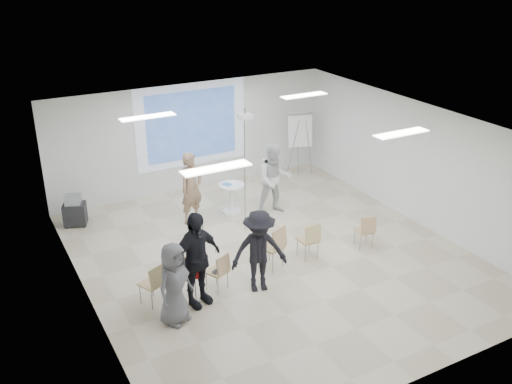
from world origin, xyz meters
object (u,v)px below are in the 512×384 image
audience_left (196,253)px  chair_left_inner (219,269)px  player_right (274,175)px  player_left (191,184)px  flipchart_easel (300,130)px  pedestal_table (232,196)px  av_cart (75,211)px  chair_left_mid (184,272)px  chair_right_far (366,229)px  laptop (216,270)px  audience_mid (259,246)px  chair_far_left (154,281)px  chair_right_inner (310,238)px  audience_outer (174,279)px  chair_center (274,244)px

audience_left → chair_left_inner: bearing=5.3°
player_right → chair_left_inner: size_ratio=2.55×
player_left → flipchart_easel: player_left is taller
player_left → pedestal_table: bearing=-17.2°
av_cart → chair_left_mid: bearing=-53.5°
av_cart → chair_right_far: bearing=-17.0°
laptop → audience_mid: audience_mid is taller
player_left → av_cart: size_ratio=2.60×
pedestal_table → laptop: pedestal_table is taller
pedestal_table → player_left: bearing=-178.5°
pedestal_table → audience_left: bearing=-125.5°
player_left → chair_far_left: bearing=-143.1°
player_right → chair_right_inner: size_ratio=2.38×
audience_outer → flipchart_easel: 7.68m
laptop → flipchart_easel: size_ratio=0.15×
pedestal_table → chair_right_far: size_ratio=1.03×
chair_left_mid → flipchart_easel: 6.99m
chair_left_inner → chair_right_far: chair_right_far is taller
pedestal_table → chair_center: size_ratio=0.86×
chair_right_inner → av_cart: bearing=134.2°
audience_left → av_cart: bearing=90.8°
audience_outer → audience_left: bearing=1.5°
chair_far_left → audience_mid: (2.00, -0.49, 0.47)m
chair_left_inner → laptop: bearing=84.6°
chair_left_inner → chair_right_inner: bearing=-19.6°
audience_mid → flipchart_easel: bearing=65.1°
player_right → audience_mid: size_ratio=1.05×
chair_right_far → audience_mid: (-2.94, -0.34, 0.50)m
player_right → chair_far_left: size_ratio=2.39×
chair_right_far → audience_left: audience_left is taller
chair_center → chair_far_left: bearing=157.8°
chair_left_inner → av_cart: 4.72m
player_left → laptop: 3.17m
chair_left_mid → chair_right_far: bearing=9.3°
chair_left_mid → av_cart: bearing=115.7°
pedestal_table → chair_left_inner: pedestal_table is taller
chair_left_mid → audience_left: 0.61m
laptop → audience_left: audience_left is taller
player_left → chair_center: size_ratio=2.12×
chair_right_far → laptop: (-3.67, 0.08, -0.05)m
chair_far_left → audience_mid: bearing=-38.0°
pedestal_table → chair_right_inner: bearing=-81.3°
chair_left_mid → pedestal_table: bearing=60.7°
chair_center → audience_outer: 2.65m
chair_center → chair_left_inner: bearing=165.2°
chair_left_mid → chair_center: bearing=14.2°
chair_right_far → chair_right_inner: bearing=-176.4°
flipchart_easel → chair_center: bearing=-111.9°
chair_left_mid → audience_mid: bearing=-6.0°
chair_right_inner → audience_left: 2.93m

